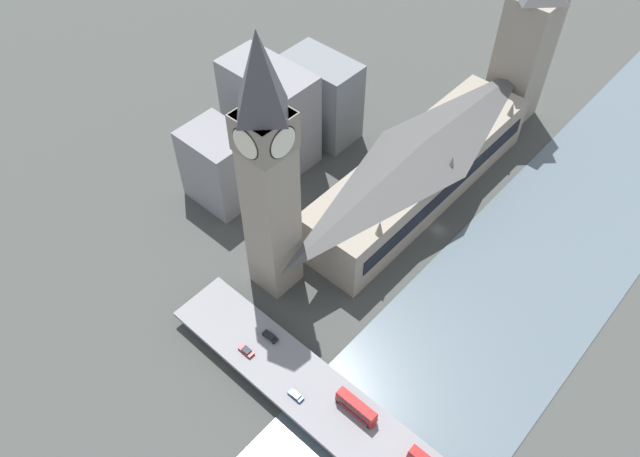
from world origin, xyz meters
The scene contains 13 objects.
ground_plane centered at (0.00, 0.00, 0.00)m, with size 600.00×600.00×0.00m, color #424442.
river_water centered at (-30.77, 0.00, 0.15)m, with size 49.55×360.00×0.30m, color slate.
parliament_hall centered at (14.41, -8.00, 11.66)m, with size 23.29×92.95×23.46m.
clock_tower centered at (24.81, 48.12, 43.92)m, with size 12.50×12.50×83.03m.
victoria_tower centered at (14.47, -66.32, 27.52)m, with size 15.69×15.69×59.04m.
road_bridge centered at (-30.77, 70.17, 4.11)m, with size 131.09×16.80×5.12m.
double_decker_bus_lead centered at (-21.34, 66.94, 7.77)m, with size 11.42×2.62×4.84m.
car_northbound_mid centered at (10.76, 73.42, 5.82)m, with size 4.48×1.94×1.42m.
car_northbound_tail centered at (9.16, 66.11, 5.82)m, with size 4.65×1.84×1.40m.
car_southbound_lead centered at (-7.57, 73.86, 5.74)m, with size 4.22×1.83×1.23m.
city_block_west centered at (60.20, -11.61, 15.10)m, with size 26.45×15.23×30.20m.
city_block_center centered at (62.45, 35.31, 13.13)m, with size 20.91×16.71×26.25m.
city_block_east centered at (65.76, 8.68, 17.35)m, with size 32.16×16.88×34.69m.
Camera 1 is at (-59.53, 122.62, 150.18)m, focal length 35.00 mm.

